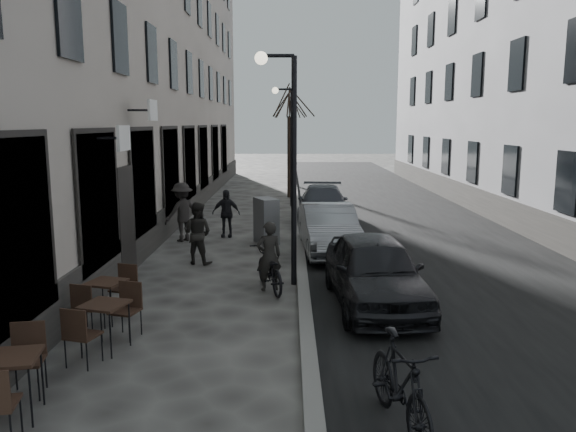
{
  "coord_description": "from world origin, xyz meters",
  "views": [
    {
      "loc": [
        -0.1,
        -6.23,
        3.6
      ],
      "look_at": [
        -0.13,
        4.58,
        1.8
      ],
      "focal_mm": 35.0,
      "sensor_mm": 36.0,
      "label": 1
    }
  ],
  "objects_px": {
    "utility_cabinet": "(266,221)",
    "car_near": "(375,271)",
    "pedestrian_far": "(226,213)",
    "moped": "(400,385)",
    "streetlamp_near": "(286,143)",
    "car_far": "(323,204)",
    "bistro_set_a": "(12,380)",
    "bistro_set_b": "(105,322)",
    "bicycle": "(269,269)",
    "bistro_set_c": "(107,297)",
    "streetlamp_far": "(288,133)",
    "pedestrian_mid": "(182,212)",
    "tree_near": "(289,100)",
    "car_mid": "(329,229)",
    "pedestrian_near": "(197,233)",
    "tree_far": "(289,104)"
  },
  "relations": [
    {
      "from": "tree_far",
      "to": "pedestrian_far",
      "type": "xyz_separation_m",
      "value": [
        -2.01,
        -15.64,
        -3.9
      ]
    },
    {
      "from": "utility_cabinet",
      "to": "car_near",
      "type": "height_order",
      "value": "car_near"
    },
    {
      "from": "bicycle",
      "to": "pedestrian_far",
      "type": "height_order",
      "value": "pedestrian_far"
    },
    {
      "from": "bistro_set_c",
      "to": "car_far",
      "type": "distance_m",
      "value": 11.67
    },
    {
      "from": "tree_near",
      "to": "bicycle",
      "type": "distance_m",
      "value": 16.0
    },
    {
      "from": "bicycle",
      "to": "tree_near",
      "type": "bearing_deg",
      "value": -109.47
    },
    {
      "from": "utility_cabinet",
      "to": "car_far",
      "type": "height_order",
      "value": "utility_cabinet"
    },
    {
      "from": "car_far",
      "to": "bistro_set_c",
      "type": "bearing_deg",
      "value": -110.32
    },
    {
      "from": "bistro_set_a",
      "to": "pedestrian_near",
      "type": "relative_size",
      "value": 1.04
    },
    {
      "from": "bistro_set_a",
      "to": "car_mid",
      "type": "distance_m",
      "value": 10.03
    },
    {
      "from": "streetlamp_far",
      "to": "pedestrian_near",
      "type": "height_order",
      "value": "streetlamp_far"
    },
    {
      "from": "bistro_set_b",
      "to": "car_near",
      "type": "bearing_deg",
      "value": 42.24
    },
    {
      "from": "tree_near",
      "to": "pedestrian_far",
      "type": "relative_size",
      "value": 3.75
    },
    {
      "from": "car_far",
      "to": "bistro_set_a",
      "type": "bearing_deg",
      "value": -105.32
    },
    {
      "from": "streetlamp_far",
      "to": "bicycle",
      "type": "bearing_deg",
      "value": -91.7
    },
    {
      "from": "pedestrian_mid",
      "to": "bistro_set_b",
      "type": "bearing_deg",
      "value": 49.45
    },
    {
      "from": "bistro_set_c",
      "to": "bicycle",
      "type": "relative_size",
      "value": 0.89
    },
    {
      "from": "bicycle",
      "to": "car_near",
      "type": "xyz_separation_m",
      "value": [
        2.13,
        -1.02,
        0.24
      ]
    },
    {
      "from": "utility_cabinet",
      "to": "car_far",
      "type": "relative_size",
      "value": 0.31
    },
    {
      "from": "streetlamp_near",
      "to": "car_mid",
      "type": "distance_m",
      "value": 4.19
    },
    {
      "from": "streetlamp_far",
      "to": "utility_cabinet",
      "type": "height_order",
      "value": "streetlamp_far"
    },
    {
      "from": "bistro_set_a",
      "to": "car_near",
      "type": "bearing_deg",
      "value": 30.53
    },
    {
      "from": "bistro_set_a",
      "to": "pedestrian_far",
      "type": "distance_m",
      "value": 11.26
    },
    {
      "from": "tree_near",
      "to": "streetlamp_near",
      "type": "bearing_deg",
      "value": -90.28
    },
    {
      "from": "bistro_set_a",
      "to": "bistro_set_b",
      "type": "height_order",
      "value": "bistro_set_a"
    },
    {
      "from": "car_near",
      "to": "car_far",
      "type": "bearing_deg",
      "value": 89.39
    },
    {
      "from": "streetlamp_far",
      "to": "pedestrian_mid",
      "type": "height_order",
      "value": "streetlamp_far"
    },
    {
      "from": "bicycle",
      "to": "car_near",
      "type": "distance_m",
      "value": 2.38
    },
    {
      "from": "bistro_set_b",
      "to": "bistro_set_c",
      "type": "bearing_deg",
      "value": 123.02
    },
    {
      "from": "bistro_set_c",
      "to": "car_far",
      "type": "bearing_deg",
      "value": 82.39
    },
    {
      "from": "tree_far",
      "to": "utility_cabinet",
      "type": "bearing_deg",
      "value": -92.42
    },
    {
      "from": "bicycle",
      "to": "moped",
      "type": "height_order",
      "value": "moped"
    },
    {
      "from": "bistro_set_c",
      "to": "moped",
      "type": "distance_m",
      "value": 5.93
    },
    {
      "from": "car_far",
      "to": "moped",
      "type": "bearing_deg",
      "value": -86.96
    },
    {
      "from": "streetlamp_near",
      "to": "bistro_set_c",
      "type": "distance_m",
      "value": 4.86
    },
    {
      "from": "car_mid",
      "to": "tree_far",
      "type": "bearing_deg",
      "value": 89.92
    },
    {
      "from": "utility_cabinet",
      "to": "pedestrian_near",
      "type": "relative_size",
      "value": 0.85
    },
    {
      "from": "bistro_set_a",
      "to": "bistro_set_b",
      "type": "distance_m",
      "value": 2.13
    },
    {
      "from": "car_mid",
      "to": "moped",
      "type": "distance_m",
      "value": 9.23
    },
    {
      "from": "tree_near",
      "to": "pedestrian_far",
      "type": "distance_m",
      "value": 10.6
    },
    {
      "from": "pedestrian_far",
      "to": "moped",
      "type": "height_order",
      "value": "pedestrian_far"
    },
    {
      "from": "tree_far",
      "to": "car_far",
      "type": "relative_size",
      "value": 1.29
    },
    {
      "from": "utility_cabinet",
      "to": "bicycle",
      "type": "xyz_separation_m",
      "value": [
        0.26,
        -4.86,
        -0.22
      ]
    },
    {
      "from": "car_far",
      "to": "moped",
      "type": "relative_size",
      "value": 2.34
    },
    {
      "from": "streetlamp_near",
      "to": "pedestrian_mid",
      "type": "distance_m",
      "value": 6.12
    },
    {
      "from": "tree_far",
      "to": "car_far",
      "type": "bearing_deg",
      "value": -84.41
    },
    {
      "from": "tree_near",
      "to": "bistro_set_b",
      "type": "distance_m",
      "value": 19.41
    },
    {
      "from": "streetlamp_near",
      "to": "car_far",
      "type": "height_order",
      "value": "streetlamp_near"
    },
    {
      "from": "tree_near",
      "to": "moped",
      "type": "distance_m",
      "value": 21.51
    },
    {
      "from": "streetlamp_near",
      "to": "car_far",
      "type": "xyz_separation_m",
      "value": [
        1.31,
        8.35,
        -2.52
      ]
    }
  ]
}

